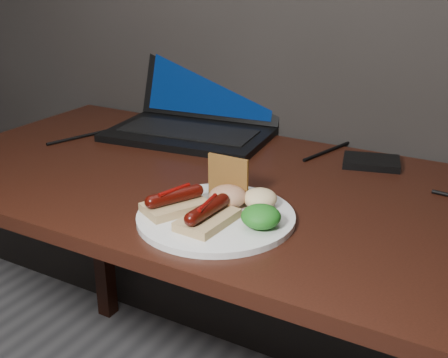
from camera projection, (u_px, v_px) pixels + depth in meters
desk at (224, 218)px, 1.24m from camera, size 1.40×0.70×0.75m
laptop at (198, 112)px, 1.51m from camera, size 0.45×0.38×0.25m
hard_drive at (371, 162)px, 1.29m from camera, size 0.15×0.12×0.02m
desk_cables at (253, 157)px, 1.33m from camera, size 1.05×0.43×0.01m
plate at (216, 217)px, 1.03m from camera, size 0.30×0.30×0.01m
bread_sausage_left at (175, 202)px, 1.03m from camera, size 0.11×0.13×0.04m
bread_sausage_center at (208, 215)px, 0.98m from camera, size 0.08×0.12×0.04m
crispbread at (228, 177)px, 1.07m from camera, size 0.08×0.01×0.08m
salad_greens at (261, 217)px, 0.97m from camera, size 0.07×0.07×0.04m
salsa_mound at (228, 196)px, 1.05m from camera, size 0.07×0.07×0.04m
coleslaw_mound at (260, 198)px, 1.04m from camera, size 0.06×0.06×0.04m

